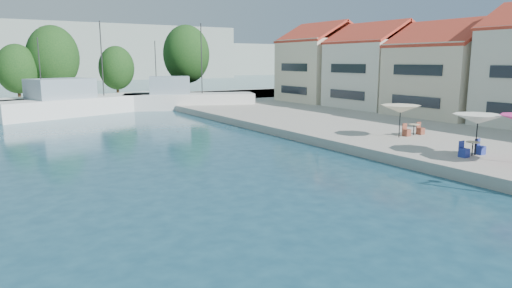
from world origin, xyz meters
TOP-DOWN VIEW (x-y plane):
  - quay_right at (22.00, 30.00)m, footprint 32.00×92.00m
  - quay_far at (-8.00, 67.00)m, footprint 90.00×16.00m
  - hill_east at (40.00, 180.00)m, footprint 140.00×40.00m
  - building_04 at (24.00, 33.00)m, footprint 9.00×8.80m
  - building_05 at (24.00, 42.00)m, footprint 8.40×8.80m
  - building_06 at (24.00, 51.00)m, footprint 9.00×8.80m
  - trawler_03 at (-3.37, 57.18)m, footprint 20.14×11.24m
  - trawler_04 at (7.86, 56.03)m, footprint 15.33×8.93m
  - tree_05 at (-8.65, 68.10)m, footprint 4.71×4.71m
  - tree_06 at (-4.48, 68.87)m, footprint 6.31×6.31m
  - tree_07 at (3.45, 69.42)m, footprint 4.70×4.70m
  - tree_08 at (14.35, 71.08)m, footprint 6.93×6.93m
  - umbrella_white at (9.60, 20.56)m, footprint 2.58×2.58m
  - umbrella_cream at (10.62, 26.67)m, footprint 2.59×2.59m
  - cafe_table_02 at (9.30, 20.54)m, footprint 1.82×0.70m
  - cafe_table_03 at (12.14, 26.76)m, footprint 1.82×0.70m

SIDE VIEW (x-z plane):
  - quay_right at x=22.00m, z-range 0.00..0.60m
  - quay_far at x=-8.00m, z-range 0.00..0.60m
  - cafe_table_02 at x=9.30m, z-range 0.51..1.27m
  - cafe_table_03 at x=12.14m, z-range 0.51..1.27m
  - trawler_03 at x=-3.37m, z-range -4.03..6.17m
  - trawler_04 at x=7.86m, z-range -4.03..6.17m
  - umbrella_cream at x=10.62m, z-range 1.42..3.55m
  - umbrella_white at x=9.60m, z-range 1.45..3.65m
  - tree_07 at x=3.45m, z-range 1.13..8.09m
  - tree_05 at x=-8.65m, z-range 1.13..8.11m
  - building_04 at x=24.00m, z-range 0.42..9.62m
  - building_05 at x=24.00m, z-range 0.41..10.11m
  - building_06 at x=24.00m, z-range 0.40..10.60m
  - tree_06 at x=-4.48m, z-range 1.32..10.66m
  - hill_east at x=40.00m, z-range 0.00..12.00m
  - tree_08 at x=14.35m, z-range 1.39..11.65m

